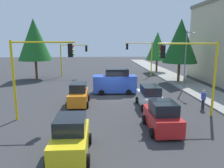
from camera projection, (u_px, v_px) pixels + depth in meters
name	position (u px, v px, depth m)	size (l,w,h in m)	color
ground_plane	(112.00, 98.00, 22.49)	(120.00, 120.00, 0.00)	#353538
sidewalk_kerb	(190.00, 86.00, 28.00)	(80.00, 4.00, 0.15)	gray
lane_arrow_near	(67.00, 156.00, 11.03)	(2.40, 1.10, 1.10)	silver
traffic_signal_near_right	(38.00, 64.00, 15.46)	(0.36, 4.59, 5.86)	yellow
traffic_signal_far_right	(72.00, 54.00, 35.12)	(0.36, 4.59, 5.33)	yellow
traffic_signal_far_left	(141.00, 52.00, 35.76)	(0.36, 4.59, 5.64)	yellow
traffic_signal_near_left	(193.00, 64.00, 16.17)	(0.36, 4.59, 5.75)	yellow
street_lamp_curbside	(187.00, 53.00, 25.73)	(2.15, 0.28, 7.00)	slate
tree_roadside_mid	(181.00, 41.00, 29.79)	(4.81, 4.81, 8.82)	brown
tree_roadside_far	(157.00, 46.00, 39.73)	(4.10, 4.10, 7.48)	brown
tree_opposite_side	(34.00, 40.00, 32.40)	(4.98, 4.98, 9.14)	brown
delivery_van_blue	(115.00, 82.00, 24.22)	(2.22, 4.80, 2.77)	blue
car_white	(150.00, 97.00, 19.09)	(4.16, 1.96, 1.98)	white
car_orange	(78.00, 95.00, 20.00)	(3.86, 1.97, 1.98)	orange
car_red	(162.00, 117.00, 14.11)	(3.73, 2.05, 1.98)	red
car_yellow	(71.00, 138.00, 11.11)	(3.74, 2.06, 1.98)	yellow
pedestrian_crossing	(203.00, 99.00, 18.59)	(0.40, 0.24, 1.70)	#262638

